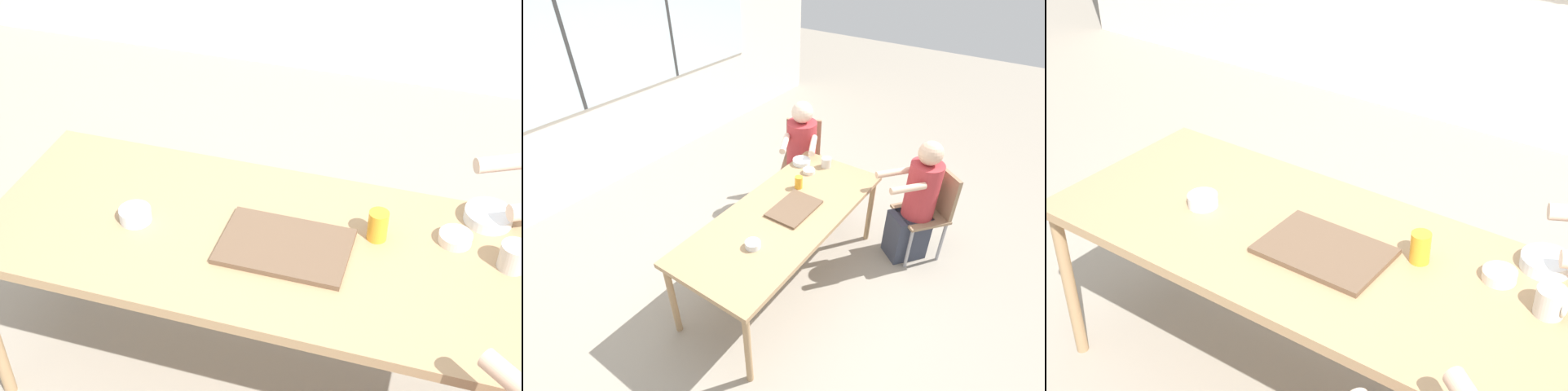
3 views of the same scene
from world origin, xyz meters
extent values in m
plane|color=gray|center=(0.00, 0.00, 0.00)|extent=(16.00, 16.00, 0.00)
cube|color=tan|center=(0.00, 0.00, 0.72)|extent=(1.96, 0.83, 0.04)
cylinder|color=tan|center=(-0.93, -0.36, 0.35)|extent=(0.05, 0.05, 0.70)
cylinder|color=tan|center=(-0.93, 0.36, 0.35)|extent=(0.05, 0.05, 0.70)
cube|color=brown|center=(0.10, -0.03, 0.75)|extent=(0.44, 0.29, 0.02)
cylinder|color=beige|center=(0.83, 0.10, 0.79)|extent=(0.09, 0.09, 0.09)
torus|color=beige|center=(0.87, 0.10, 0.79)|extent=(0.01, 0.06, 0.06)
cylinder|color=gold|center=(0.38, 0.11, 0.80)|extent=(0.07, 0.07, 0.11)
cylinder|color=silver|center=(0.74, 0.32, 0.76)|extent=(0.17, 0.17, 0.04)
cylinder|color=silver|center=(-0.45, -0.04, 0.76)|extent=(0.11, 0.11, 0.05)
cylinder|color=silver|center=(0.64, 0.17, 0.76)|extent=(0.11, 0.11, 0.04)
camera|label=1|loc=(0.56, -1.81, 2.38)|focal=50.00mm
camera|label=2|loc=(-2.11, -1.49, 2.75)|focal=28.00mm
camera|label=3|loc=(1.21, -1.72, 2.19)|focal=50.00mm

